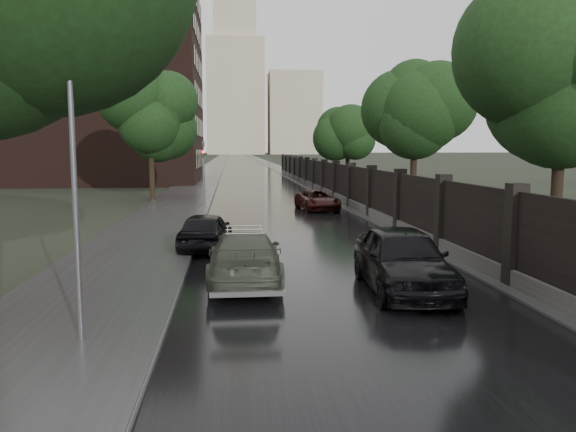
{
  "coord_description": "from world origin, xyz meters",
  "views": [
    {
      "loc": [
        -2.66,
        -8.62,
        3.61
      ],
      "look_at": [
        -0.93,
        8.52,
        1.5
      ],
      "focal_mm": 35.0,
      "sensor_mm": 36.0,
      "label": 1
    }
  ],
  "objects_px": {
    "traffic_light": "(204,168)",
    "car_right_far": "(317,200)",
    "hatchback_left": "(206,231)",
    "tree_left_far": "(150,123)",
    "tree_right_b": "(415,123)",
    "tree_right_c": "(348,132)",
    "lamp_post": "(75,201)",
    "car_right_near": "(403,259)",
    "tree_right_a": "(562,104)",
    "volga_sedan": "(245,257)"
  },
  "relations": [
    {
      "from": "tree_right_b",
      "to": "hatchback_left",
      "type": "bearing_deg",
      "value": -135.89
    },
    {
      "from": "tree_left_far",
      "to": "volga_sedan",
      "type": "height_order",
      "value": "tree_left_far"
    },
    {
      "from": "tree_right_a",
      "to": "car_right_near",
      "type": "height_order",
      "value": "tree_right_a"
    },
    {
      "from": "tree_left_far",
      "to": "tree_right_b",
      "type": "height_order",
      "value": "tree_left_far"
    },
    {
      "from": "lamp_post",
      "to": "car_right_far",
      "type": "height_order",
      "value": "lamp_post"
    },
    {
      "from": "tree_right_a",
      "to": "lamp_post",
      "type": "height_order",
      "value": "tree_right_a"
    },
    {
      "from": "tree_right_b",
      "to": "car_right_near",
      "type": "xyz_separation_m",
      "value": [
        -5.9,
        -17.14,
        -4.13
      ]
    },
    {
      "from": "hatchback_left",
      "to": "car_right_near",
      "type": "bearing_deg",
      "value": 135.59
    },
    {
      "from": "tree_right_b",
      "to": "car_right_far",
      "type": "height_order",
      "value": "tree_right_b"
    },
    {
      "from": "tree_right_c",
      "to": "lamp_post",
      "type": "bearing_deg",
      "value": -108.52
    },
    {
      "from": "car_right_near",
      "to": "traffic_light",
      "type": "bearing_deg",
      "value": 108.85
    },
    {
      "from": "tree_right_c",
      "to": "car_right_far",
      "type": "height_order",
      "value": "tree_right_c"
    },
    {
      "from": "traffic_light",
      "to": "car_right_near",
      "type": "bearing_deg",
      "value": -73.66
    },
    {
      "from": "traffic_light",
      "to": "car_right_far",
      "type": "bearing_deg",
      "value": -13.36
    },
    {
      "from": "lamp_post",
      "to": "traffic_light",
      "type": "distance_m",
      "value": 23.52
    },
    {
      "from": "car_right_far",
      "to": "traffic_light",
      "type": "bearing_deg",
      "value": 160.47
    },
    {
      "from": "tree_right_b",
      "to": "hatchback_left",
      "type": "height_order",
      "value": "tree_right_b"
    },
    {
      "from": "hatchback_left",
      "to": "car_right_far",
      "type": "height_order",
      "value": "hatchback_left"
    },
    {
      "from": "traffic_light",
      "to": "car_right_near",
      "type": "relative_size",
      "value": 0.83
    },
    {
      "from": "tree_right_c",
      "to": "car_right_far",
      "type": "distance_m",
      "value": 17.91
    },
    {
      "from": "tree_right_a",
      "to": "car_right_near",
      "type": "bearing_deg",
      "value": -152.02
    },
    {
      "from": "tree_right_c",
      "to": "traffic_light",
      "type": "bearing_deg",
      "value": -128.18
    },
    {
      "from": "tree_right_c",
      "to": "volga_sedan",
      "type": "height_order",
      "value": "tree_right_c"
    },
    {
      "from": "volga_sedan",
      "to": "car_right_far",
      "type": "relative_size",
      "value": 1.12
    },
    {
      "from": "tree_right_a",
      "to": "tree_right_c",
      "type": "relative_size",
      "value": 1.0
    },
    {
      "from": "tree_right_a",
      "to": "tree_right_b",
      "type": "xyz_separation_m",
      "value": [
        0.0,
        14.0,
        0.0
      ]
    },
    {
      "from": "hatchback_left",
      "to": "lamp_post",
      "type": "bearing_deg",
      "value": 85.91
    },
    {
      "from": "hatchback_left",
      "to": "tree_left_far",
      "type": "bearing_deg",
      "value": -70.42
    },
    {
      "from": "tree_left_far",
      "to": "tree_right_a",
      "type": "relative_size",
      "value": 1.05
    },
    {
      "from": "volga_sedan",
      "to": "car_right_far",
      "type": "distance_m",
      "value": 17.8
    },
    {
      "from": "tree_left_far",
      "to": "tree_right_b",
      "type": "distance_m",
      "value": 17.45
    },
    {
      "from": "traffic_light",
      "to": "tree_right_b",
      "type": "bearing_deg",
      "value": -14.24
    },
    {
      "from": "volga_sedan",
      "to": "traffic_light",
      "type": "bearing_deg",
      "value": -83.15
    },
    {
      "from": "tree_right_a",
      "to": "hatchback_left",
      "type": "distance_m",
      "value": 12.33
    },
    {
      "from": "tree_right_b",
      "to": "car_right_far",
      "type": "bearing_deg",
      "value": 164.66
    },
    {
      "from": "car_right_far",
      "to": "tree_right_c",
      "type": "bearing_deg",
      "value": 66.38
    },
    {
      "from": "car_right_near",
      "to": "tree_left_far",
      "type": "bearing_deg",
      "value": 113.42
    },
    {
      "from": "tree_left_far",
      "to": "tree_right_c",
      "type": "distance_m",
      "value": 18.45
    },
    {
      "from": "lamp_post",
      "to": "car_right_far",
      "type": "relative_size",
      "value": 1.21
    },
    {
      "from": "tree_right_b",
      "to": "volga_sedan",
      "type": "height_order",
      "value": "tree_right_b"
    },
    {
      "from": "traffic_light",
      "to": "hatchback_left",
      "type": "height_order",
      "value": "traffic_light"
    },
    {
      "from": "hatchback_left",
      "to": "traffic_light",
      "type": "bearing_deg",
      "value": -80.7
    },
    {
      "from": "tree_right_b",
      "to": "car_right_near",
      "type": "height_order",
      "value": "tree_right_b"
    },
    {
      "from": "tree_right_c",
      "to": "traffic_light",
      "type": "distance_m",
      "value": 19.26
    },
    {
      "from": "volga_sedan",
      "to": "car_right_near",
      "type": "bearing_deg",
      "value": 161.61
    },
    {
      "from": "tree_right_a",
      "to": "hatchback_left",
      "type": "xyz_separation_m",
      "value": [
        -11.1,
        3.24,
        -4.27
      ]
    },
    {
      "from": "traffic_light",
      "to": "car_right_far",
      "type": "height_order",
      "value": "traffic_light"
    },
    {
      "from": "tree_right_b",
      "to": "lamp_post",
      "type": "height_order",
      "value": "tree_right_b"
    },
    {
      "from": "lamp_post",
      "to": "traffic_light",
      "type": "relative_size",
      "value": 1.28
    },
    {
      "from": "tree_right_a",
      "to": "tree_right_b",
      "type": "distance_m",
      "value": 14.0
    }
  ]
}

